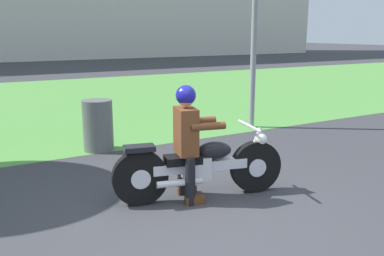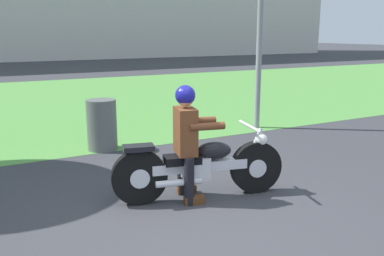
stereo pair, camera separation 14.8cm
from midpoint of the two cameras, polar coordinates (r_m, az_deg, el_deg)
The scene contains 5 objects.
ground at distance 4.57m, azimuth 2.72°, elevation -13.39°, with size 120.00×120.00×0.00m, color #38383D.
grass_verge at distance 13.14m, azimuth -18.65°, elevation 3.31°, with size 60.00×12.00×0.01m, color #549342.
motorcycle_lead at distance 5.21m, azimuth 1.94°, elevation -5.25°, with size 2.13×0.78×0.89m.
rider_lead at distance 5.05m, azimuth 0.14°, elevation -0.81°, with size 0.62×0.55×1.41m.
trash_can at distance 7.49m, azimuth -11.51°, elevation 0.42°, with size 0.52×0.52×0.89m, color #595E5B.
Camera 2 is at (-2.06, -3.54, 2.01)m, focal length 39.54 mm.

